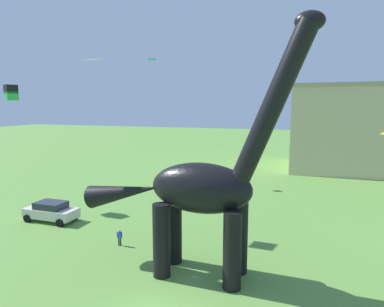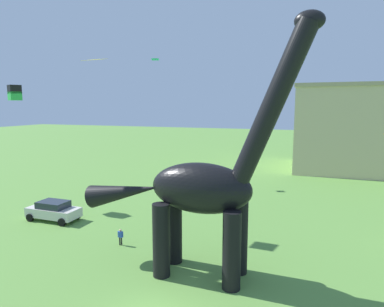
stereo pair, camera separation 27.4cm
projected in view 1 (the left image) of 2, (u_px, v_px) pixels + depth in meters
name	position (u px, v px, depth m)	size (l,w,h in m)	color
dinosaur_sculpture	(200.00, 188.00, 17.68)	(12.66, 2.68, 13.23)	black
parked_sedan_left	(51.00, 211.00, 26.65)	(4.20, 2.00, 1.55)	silver
person_strolling_adult	(120.00, 236.00, 21.95)	(0.41, 0.18, 1.09)	black
kite_mid_right	(11.00, 93.00, 30.17)	(1.28, 1.28, 1.37)	black
kite_far_right	(152.00, 59.00, 39.10)	(1.00, 0.86, 0.17)	#19B2B7
kite_trailing	(92.00, 59.00, 24.61)	(1.62, 1.24, 0.22)	yellow
background_building_block	(349.00, 128.00, 47.63)	(15.67, 14.06, 11.90)	#CCB78E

